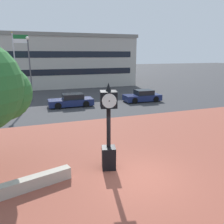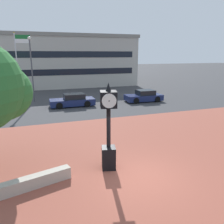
{
  "view_description": "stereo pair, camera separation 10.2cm",
  "coord_description": "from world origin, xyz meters",
  "px_view_note": "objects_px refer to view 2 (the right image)",
  "views": [
    {
      "loc": [
        -4.1,
        -8.05,
        5.2
      ],
      "look_at": [
        -0.75,
        1.31,
        2.66
      ],
      "focal_mm": 36.79,
      "sensor_mm": 36.0,
      "label": 1
    },
    {
      "loc": [
        -4.0,
        -8.08,
        5.2
      ],
      "look_at": [
        -0.75,
        1.31,
        2.66
      ],
      "focal_mm": 36.79,
      "sensor_mm": 36.0,
      "label": 2
    }
  ],
  "objects_px": {
    "street_clock": "(109,129)",
    "civic_building": "(68,60)",
    "flagpole_primary": "(19,60)",
    "car_street_near": "(144,96)",
    "car_street_mid": "(73,101)",
    "street_lamp_post": "(31,63)"
  },
  "relations": [
    {
      "from": "street_clock",
      "to": "flagpole_primary",
      "type": "relative_size",
      "value": 0.53
    },
    {
      "from": "flagpole_primary",
      "to": "street_lamp_post",
      "type": "bearing_deg",
      "value": -62.39
    },
    {
      "from": "car_street_mid",
      "to": "civic_building",
      "type": "relative_size",
      "value": 0.21
    },
    {
      "from": "street_clock",
      "to": "flagpole_primary",
      "type": "distance_m",
      "value": 20.57
    },
    {
      "from": "flagpole_primary",
      "to": "street_lamp_post",
      "type": "distance_m",
      "value": 2.95
    },
    {
      "from": "car_street_near",
      "to": "car_street_mid",
      "type": "xyz_separation_m",
      "value": [
        -7.94,
        0.17,
        0.0
      ]
    },
    {
      "from": "street_lamp_post",
      "to": "flagpole_primary",
      "type": "bearing_deg",
      "value": 117.61
    },
    {
      "from": "car_street_near",
      "to": "civic_building",
      "type": "relative_size",
      "value": 0.19
    },
    {
      "from": "flagpole_primary",
      "to": "street_clock",
      "type": "bearing_deg",
      "value": -77.63
    },
    {
      "from": "car_street_near",
      "to": "car_street_mid",
      "type": "height_order",
      "value": "same"
    },
    {
      "from": "street_clock",
      "to": "civic_building",
      "type": "height_order",
      "value": "civic_building"
    },
    {
      "from": "car_street_mid",
      "to": "flagpole_primary",
      "type": "bearing_deg",
      "value": 38.71
    },
    {
      "from": "car_street_near",
      "to": "flagpole_primary",
      "type": "height_order",
      "value": "flagpole_primary"
    },
    {
      "from": "car_street_mid",
      "to": "street_lamp_post",
      "type": "relative_size",
      "value": 0.64
    },
    {
      "from": "car_street_near",
      "to": "car_street_mid",
      "type": "relative_size",
      "value": 0.93
    },
    {
      "from": "car_street_mid",
      "to": "street_clock",
      "type": "bearing_deg",
      "value": 177.72
    },
    {
      "from": "car_street_near",
      "to": "street_lamp_post",
      "type": "relative_size",
      "value": 0.59
    },
    {
      "from": "street_clock",
      "to": "flagpole_primary",
      "type": "xyz_separation_m",
      "value": [
        -4.37,
        19.93,
        2.62
      ]
    },
    {
      "from": "car_street_near",
      "to": "flagpole_primary",
      "type": "xyz_separation_m",
      "value": [
        -12.95,
        6.53,
        3.97
      ]
    },
    {
      "from": "car_street_near",
      "to": "street_lamp_post",
      "type": "distance_m",
      "value": 12.77
    },
    {
      "from": "street_clock",
      "to": "car_street_near",
      "type": "height_order",
      "value": "street_clock"
    },
    {
      "from": "street_clock",
      "to": "car_street_mid",
      "type": "relative_size",
      "value": 0.9
    }
  ]
}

